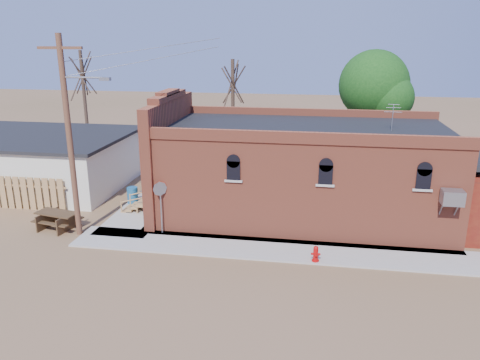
% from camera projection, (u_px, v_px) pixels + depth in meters
% --- Properties ---
extents(ground, '(120.00, 120.00, 0.00)m').
position_uv_depth(ground, '(249.00, 258.00, 19.49)').
color(ground, brown).
rests_on(ground, ground).
extents(sidewalk_south, '(19.00, 2.20, 0.08)m').
position_uv_depth(sidewalk_south, '(287.00, 250.00, 20.10)').
color(sidewalk_south, '#9E9991').
rests_on(sidewalk_south, ground).
extents(sidewalk_west, '(2.60, 10.00, 0.08)m').
position_uv_depth(sidewalk_west, '(153.00, 201.00, 26.12)').
color(sidewalk_west, '#9E9991').
rests_on(sidewalk_west, ground).
extents(brick_bar, '(16.40, 7.97, 6.30)m').
position_uv_depth(brick_bar, '(297.00, 171.00, 23.74)').
color(brick_bar, '#AD4D34').
rests_on(brick_bar, ground).
extents(wood_fence, '(5.20, 0.10, 1.80)m').
position_uv_depth(wood_fence, '(21.00, 193.00, 24.80)').
color(wood_fence, '#A08148').
rests_on(wood_fence, ground).
extents(utility_pole, '(3.12, 0.26, 9.00)m').
position_uv_depth(utility_pole, '(70.00, 134.00, 20.50)').
color(utility_pole, '#543221').
rests_on(utility_pole, ground).
extents(tree_bare_near, '(2.80, 2.80, 7.65)m').
position_uv_depth(tree_bare_near, '(233.00, 83.00, 30.50)').
color(tree_bare_near, '#473628').
rests_on(tree_bare_near, ground).
extents(tree_bare_far, '(2.80, 2.80, 8.16)m').
position_uv_depth(tree_bare_far, '(82.00, 74.00, 33.03)').
color(tree_bare_far, '#473628').
rests_on(tree_bare_far, ground).
extents(tree_leafy, '(4.40, 4.40, 8.15)m').
position_uv_depth(tree_leafy, '(374.00, 85.00, 29.58)').
color(tree_leafy, '#473628').
rests_on(tree_leafy, ground).
extents(fire_hydrant, '(0.39, 0.38, 0.67)m').
position_uv_depth(fire_hydrant, '(316.00, 254.00, 18.95)').
color(fire_hydrant, '#AF0A0A').
rests_on(fire_hydrant, sidewalk_south).
extents(stop_sign, '(0.52, 0.52, 2.50)m').
position_uv_depth(stop_sign, '(160.00, 194.00, 21.29)').
color(stop_sign, gray).
rests_on(stop_sign, sidewalk_south).
extents(trash_barrel, '(0.74, 0.74, 0.90)m').
position_uv_depth(trash_barrel, '(133.00, 195.00, 25.63)').
color(trash_barrel, '#1B5688').
rests_on(trash_barrel, sidewalk_west).
extents(picnic_table, '(2.27, 1.87, 0.84)m').
position_uv_depth(picnic_table, '(58.00, 218.00, 22.34)').
color(picnic_table, '#442F1B').
rests_on(picnic_table, ground).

